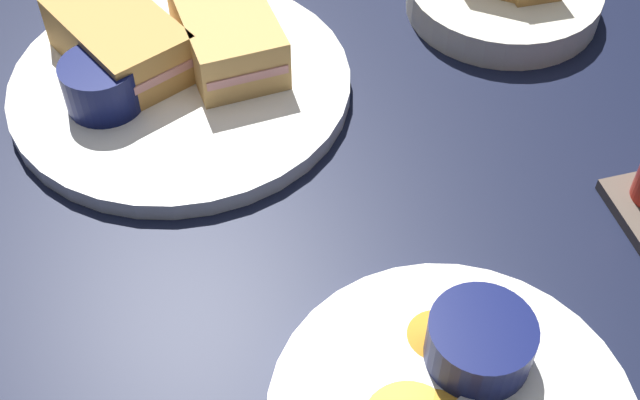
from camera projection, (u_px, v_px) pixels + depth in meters
ground_plane at (259, 171)px, 70.10cm from camera, size 110.00×110.00×3.00cm
plate_sandwich_main at (181, 85)px, 73.82cm from camera, size 29.65×29.65×1.60cm
sandwich_half_near at (232, 31)px, 73.70cm from camera, size 13.79×8.64×4.80cm
sandwich_half_far at (119, 40)px, 72.82cm from camera, size 14.99×12.35×4.80cm
ramekin_dark_sauce at (102, 83)px, 69.42cm from camera, size 6.51×6.51×4.14cm
spoon_by_dark_ramekin at (153, 68)px, 73.48cm from camera, size 6.79×8.98×0.80cm
ramekin_light_gravy at (480, 340)px, 53.55cm from camera, size 6.94×6.94×3.41cm
paper_napkin_folded at (160, 1)px, 83.02cm from camera, size 11.37×9.45×0.40cm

